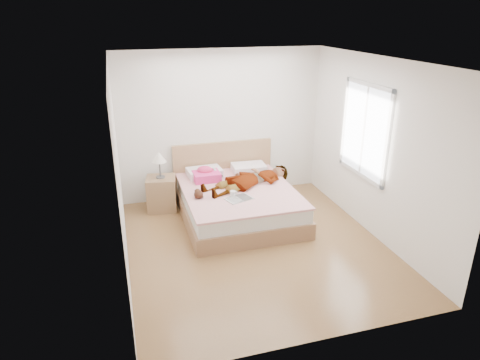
{
  "coord_description": "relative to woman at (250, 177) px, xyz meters",
  "views": [
    {
      "loc": [
        -1.74,
        -5.12,
        3.16
      ],
      "look_at": [
        0.0,
        0.85,
        0.7
      ],
      "focal_mm": 32.0,
      "sensor_mm": 36.0,
      "label": 1
    }
  ],
  "objects": [
    {
      "name": "ground",
      "position": [
        -0.25,
        -1.13,
        -0.63
      ],
      "size": [
        4.0,
        4.0,
        0.0
      ],
      "primitive_type": "plane",
      "color": "#4D3118",
      "rests_on": "ground"
    },
    {
      "name": "woman",
      "position": [
        0.0,
        0.0,
        0.0
      ],
      "size": [
        1.79,
        1.19,
        0.23
      ],
      "primitive_type": "imported",
      "rotation": [
        0.0,
        0.0,
        -1.2
      ],
      "color": "white",
      "rests_on": "bed"
    },
    {
      "name": "hair",
      "position": [
        -0.57,
        0.45,
        -0.07
      ],
      "size": [
        0.53,
        0.61,
        0.08
      ],
      "primitive_type": "ellipsoid",
      "rotation": [
        0.0,
        0.0,
        -0.15
      ],
      "color": "black",
      "rests_on": "bed"
    },
    {
      "name": "phone",
      "position": [
        -0.5,
        0.4,
        0.04
      ],
      "size": [
        0.07,
        0.09,
        0.04
      ],
      "primitive_type": "cube",
      "rotation": [
        0.44,
        0.0,
        0.37
      ],
      "color": "silver",
      "rests_on": "bed"
    },
    {
      "name": "room_shell",
      "position": [
        1.53,
        -0.83,
        0.87
      ],
      "size": [
        4.0,
        4.0,
        4.0
      ],
      "color": "white",
      "rests_on": "ground"
    },
    {
      "name": "bed",
      "position": [
        -0.25,
        -0.09,
        -0.35
      ],
      "size": [
        1.8,
        2.08,
        1.0
      ],
      "color": "brown",
      "rests_on": "ground"
    },
    {
      "name": "towel",
      "position": [
        -0.66,
        0.34,
        -0.02
      ],
      "size": [
        0.45,
        0.38,
        0.23
      ],
      "color": "#E73E7C",
      "rests_on": "bed"
    },
    {
      "name": "magazine",
      "position": [
        -0.35,
        -0.57,
        -0.11
      ],
      "size": [
        0.46,
        0.37,
        0.02
      ],
      "color": "white",
      "rests_on": "bed"
    },
    {
      "name": "coffee_mug",
      "position": [
        -0.41,
        -0.45,
        -0.07
      ],
      "size": [
        0.13,
        0.1,
        0.1
      ],
      "color": "silver",
      "rests_on": "bed"
    },
    {
      "name": "plush_toy",
      "position": [
        -0.93,
        -0.34,
        -0.05
      ],
      "size": [
        0.14,
        0.22,
        0.12
      ],
      "color": "black",
      "rests_on": "bed"
    },
    {
      "name": "nightstand",
      "position": [
        -1.4,
        0.48,
        -0.28
      ],
      "size": [
        0.54,
        0.5,
        1.03
      ],
      "color": "brown",
      "rests_on": "ground"
    }
  ]
}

